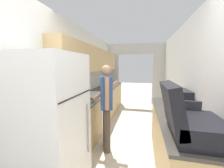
% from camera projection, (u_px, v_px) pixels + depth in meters
% --- Properties ---
extents(wall_left, '(0.38, 7.40, 2.50)m').
position_uv_depth(wall_left, '(84.00, 71.00, 3.38)').
color(wall_left, silver).
rests_on(wall_left, ground_plane).
extents(wall_right, '(0.06, 7.40, 2.50)m').
position_uv_depth(wall_right, '(191.00, 84.00, 2.52)').
color(wall_right, silver).
rests_on(wall_right, ground_plane).
extents(wall_far_with_doorway, '(2.71, 0.06, 2.50)m').
position_uv_depth(wall_far_with_doorway, '(135.00, 70.00, 5.78)').
color(wall_far_with_doorway, silver).
rests_on(wall_far_with_doorway, ground_plane).
extents(counter_left, '(0.62, 3.85, 0.89)m').
position_uv_depth(counter_left, '(102.00, 104.00, 4.17)').
color(counter_left, tan).
rests_on(counter_left, ground_plane).
extents(counter_right, '(0.62, 2.03, 0.89)m').
position_uv_depth(counter_right, '(177.00, 142.00, 2.06)').
color(counter_right, tan).
rests_on(counter_right, ground_plane).
extents(refrigerator, '(0.78, 0.78, 1.74)m').
position_uv_depth(refrigerator, '(51.00, 124.00, 1.71)').
color(refrigerator, white).
rests_on(refrigerator, ground_plane).
extents(range_oven, '(0.66, 0.77, 1.03)m').
position_uv_depth(range_oven, '(94.00, 111.00, 3.47)').
color(range_oven, white).
rests_on(range_oven, ground_plane).
extents(person, '(0.51, 0.45, 1.60)m').
position_uv_depth(person, '(106.00, 106.00, 2.52)').
color(person, '#4C4238').
rests_on(person, ground_plane).
extents(suitcase, '(0.57, 0.60, 0.54)m').
position_uv_depth(suitcase, '(188.00, 120.00, 1.35)').
color(suitcase, black).
rests_on(suitcase, counter_right).
extents(microwave, '(0.35, 0.53, 0.27)m').
position_uv_depth(microwave, '(178.00, 97.00, 2.50)').
color(microwave, black).
rests_on(microwave, counter_right).
extents(book_stack, '(0.25, 0.31, 0.11)m').
position_uv_depth(book_stack, '(177.00, 112.00, 1.95)').
color(book_stack, black).
rests_on(book_stack, counter_right).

